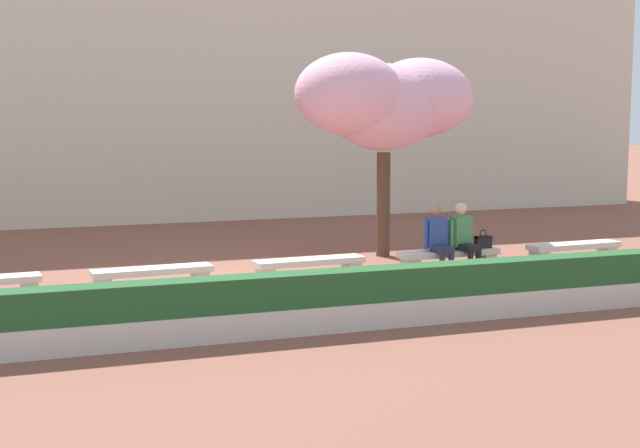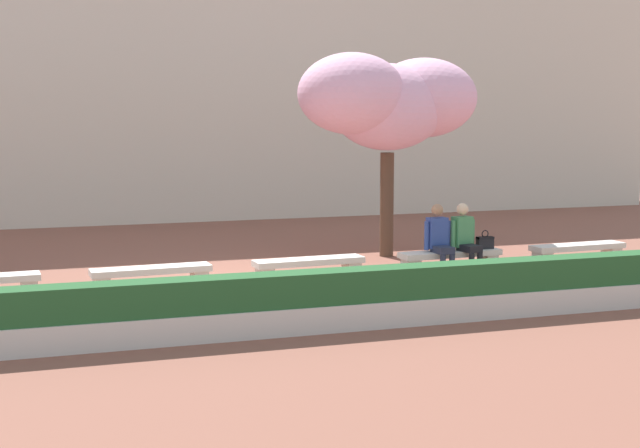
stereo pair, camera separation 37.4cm
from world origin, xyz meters
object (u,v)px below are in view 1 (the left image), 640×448
(stone_bench_center, at_px, (152,277))
(handbag, at_px, (483,241))
(stone_bench_east_end, at_px, (449,258))
(person_seated_right, at_px, (464,236))
(person_seated_left, at_px, (438,238))
(cherry_tree_main, at_px, (386,101))
(stone_bench_far_east, at_px, (574,251))
(stone_bench_near_east, at_px, (309,267))

(stone_bench_center, height_order, handbag, handbag)
(stone_bench_east_end, bearing_deg, stone_bench_center, 180.00)
(person_seated_right, bearing_deg, person_seated_left, -179.87)
(stone_bench_center, bearing_deg, cherry_tree_main, 25.04)
(stone_bench_east_end, bearing_deg, person_seated_left, -167.70)
(person_seated_left, bearing_deg, stone_bench_far_east, 1.06)
(stone_bench_center, relative_size, stone_bench_near_east, 1.00)
(person_seated_left, bearing_deg, cherry_tree_main, 89.26)
(stone_bench_near_east, bearing_deg, stone_bench_far_east, 0.00)
(stone_bench_near_east, height_order, stone_bench_far_east, same)
(stone_bench_center, relative_size, stone_bench_far_east, 1.00)
(handbag, xyz_separation_m, cherry_tree_main, (-0.91, 2.34, 2.54))
(stone_bench_east_end, height_order, handbag, handbag)
(handbag, bearing_deg, stone_bench_center, -179.78)
(stone_bench_near_east, relative_size, person_seated_right, 1.49)
(stone_bench_near_east, distance_m, stone_bench_east_end, 2.64)
(stone_bench_near_east, relative_size, stone_bench_far_east, 1.00)
(stone_bench_center, xyz_separation_m, cherry_tree_main, (5.06, 2.36, 2.81))
(person_seated_left, relative_size, cherry_tree_main, 0.32)
(stone_bench_near_east, bearing_deg, person_seated_right, -1.03)
(stone_bench_far_east, bearing_deg, handbag, 179.32)
(stone_bench_near_east, bearing_deg, handbag, 0.39)
(stone_bench_near_east, height_order, cherry_tree_main, cherry_tree_main)
(stone_bench_center, xyz_separation_m, stone_bench_far_east, (7.91, -0.00, 0.00))
(stone_bench_far_east, bearing_deg, person_seated_left, -178.94)
(stone_bench_near_east, distance_m, stone_bench_far_east, 5.27)
(stone_bench_east_end, relative_size, handbag, 5.67)
(stone_bench_center, relative_size, handbag, 5.67)
(stone_bench_center, relative_size, stone_bench_east_end, 1.00)
(stone_bench_far_east, height_order, person_seated_left, person_seated_left)
(stone_bench_far_east, relative_size, handbag, 5.67)
(stone_bench_center, xyz_separation_m, handbag, (5.97, 0.02, 0.27))
(handbag, bearing_deg, stone_bench_near_east, -179.61)
(handbag, bearing_deg, cherry_tree_main, 111.30)
(stone_bench_center, bearing_deg, person_seated_right, -0.54)
(person_seated_right, relative_size, handbag, 3.81)
(person_seated_left, bearing_deg, stone_bench_near_east, 178.72)
(cherry_tree_main, bearing_deg, stone_bench_east_end, -84.83)
(person_seated_right, distance_m, cherry_tree_main, 3.45)
(stone_bench_far_east, bearing_deg, cherry_tree_main, 140.33)
(stone_bench_center, bearing_deg, stone_bench_east_end, -0.00)
(stone_bench_near_east, xyz_separation_m, handbag, (3.33, 0.02, 0.27))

